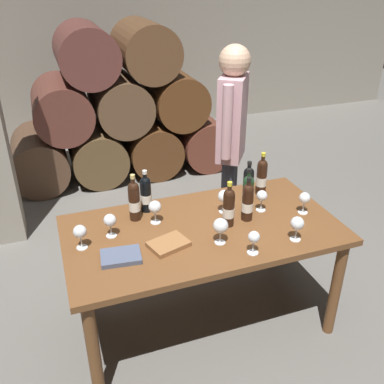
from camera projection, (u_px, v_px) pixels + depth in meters
The scene contains 23 objects.
ground_plane at pixel (202, 319), 3.02m from camera, with size 14.00×14.00×0.00m, color #66635E.
cellar_back_wall at pixel (93, 31), 5.86m from camera, with size 10.00×0.24×2.80m, color gray.
barrel_stack at pixel (120, 113), 4.84m from camera, with size 2.49×0.90×1.69m.
dining_table at pixel (203, 240), 2.71m from camera, with size 1.70×0.90×0.76m.
wine_bottle_0 at pixel (248, 194), 2.78m from camera, with size 0.07×0.07×0.31m.
wine_bottle_1 at pixel (248, 183), 2.93m from camera, with size 0.07×0.07×0.29m.
wine_bottle_2 at pixel (146, 194), 2.79m from camera, with size 0.07×0.07×0.29m.
wine_bottle_3 at pixel (262, 176), 3.00m from camera, with size 0.07×0.07×0.31m.
wine_bottle_4 at pixel (229, 207), 2.63m from camera, with size 0.07×0.07×0.30m.
wine_bottle_5 at pixel (248, 202), 2.69m from camera, with size 0.07×0.07×0.30m.
wine_bottle_6 at pixel (134, 200), 2.69m from camera, with size 0.07×0.07×0.31m.
wine_glass_0 at pixel (221, 226), 2.47m from camera, with size 0.09×0.09×0.16m.
wine_glass_1 at pixel (262, 197), 2.80m from camera, with size 0.07×0.07×0.15m.
wine_glass_2 at pixel (110, 221), 2.53m from camera, with size 0.08×0.08×0.15m.
wine_glass_3 at pixel (80, 232), 2.43m from camera, with size 0.08×0.08×0.15m.
wine_glass_4 at pixel (254, 238), 2.38m from camera, with size 0.07×0.07×0.14m.
wine_glass_5 at pixel (297, 224), 2.50m from camera, with size 0.08×0.08×0.15m.
wine_glass_6 at pixel (155, 208), 2.67m from camera, with size 0.08×0.08×0.15m.
wine_glass_7 at pixel (305, 199), 2.78m from camera, with size 0.07×0.07×0.15m.
wine_glass_8 at pixel (224, 197), 2.78m from camera, with size 0.09×0.09×0.16m.
tasting_notebook at pixel (121, 256), 2.38m from camera, with size 0.22×0.16×0.03m, color #4C5670.
leather_ledger at pixel (169, 244), 2.49m from camera, with size 0.22×0.16×0.03m, color #936038.
sommelier_presenting at pixel (231, 135), 3.31m from camera, with size 0.33×0.42×1.72m.
Camera 1 is at (-0.82, -2.10, 2.21)m, focal length 40.22 mm.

